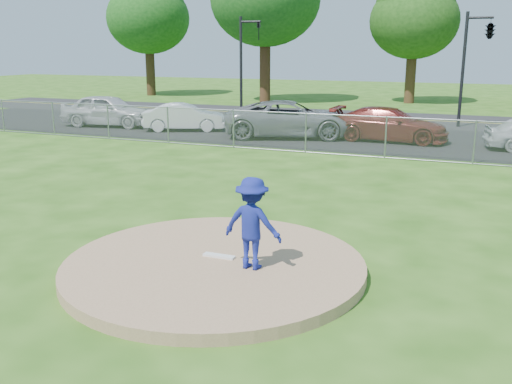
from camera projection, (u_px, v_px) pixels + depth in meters
ground at (345, 167)px, 19.25m from camera, size 120.00×120.00×0.00m
pitchers_mound at (214, 266)px, 10.23m from camera, size 5.40×5.40×0.20m
pitching_rubber at (219, 256)px, 10.38m from camera, size 0.60×0.15×0.04m
chain_link_fence at (358, 136)px, 20.86m from camera, size 40.00×0.06×1.50m
parking_lot at (379, 139)px, 25.09m from camera, size 50.00×8.00×0.01m
street at (403, 119)px, 31.83m from camera, size 60.00×7.00×0.01m
tree_far_left at (148, 7)px, 46.16m from camera, size 6.72×6.72×10.74m
tree_center at (415, 9)px, 39.58m from camera, size 6.16×6.16×9.84m
traffic_signal_left at (245, 57)px, 32.38m from camera, size 1.28×0.20×5.60m
traffic_signal_center at (487, 32)px, 27.45m from camera, size 1.42×2.48×5.60m
pitcher at (252, 223)px, 9.71m from camera, size 1.06×0.63×1.60m
traffic_cone at (246, 126)px, 26.13m from camera, size 0.41×0.41×0.79m
parked_car_silver at (108, 110)px, 28.89m from camera, size 4.93×2.50×1.61m
parked_car_white at (184, 117)px, 27.39m from camera, size 4.15×2.82×1.29m
parked_car_gray at (290, 119)px, 25.37m from camera, size 6.35×4.37×1.61m
parked_car_darkred at (389, 124)px, 24.30m from camera, size 4.96×2.13×1.43m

